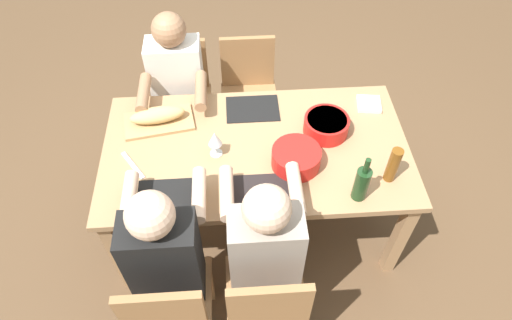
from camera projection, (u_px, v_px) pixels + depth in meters
ground_plane at (256, 218)px, 3.08m from camera, size 8.00×8.00×0.00m
dining_table at (256, 157)px, 2.58m from camera, size 1.73×0.95×0.74m
chair_far_center at (267, 302)px, 2.20m from camera, size 0.40×0.40×0.85m
diner_far_center at (264, 247)px, 2.16m from camera, size 0.41×0.53×1.20m
chair_near_right at (183, 92)px, 3.20m from camera, size 0.40×0.40×0.85m
diner_near_right at (177, 86)px, 2.92m from camera, size 0.41×0.53×1.20m
chair_far_right at (170, 308)px, 2.18m from camera, size 0.40×0.40×0.85m
diner_far_right at (166, 253)px, 2.14m from camera, size 0.41×0.53×1.20m
chair_near_center at (249, 89)px, 3.22m from camera, size 0.40×0.40×0.85m
serving_bowl_fruit at (326, 125)px, 2.55m from camera, size 0.26×0.26×0.10m
serving_bowl_salad at (296, 157)px, 2.39m from camera, size 0.27×0.27×0.11m
cutting_board at (159, 122)px, 2.63m from camera, size 0.43×0.28×0.02m
bread_loaf at (157, 115)px, 2.59m from camera, size 0.33×0.16×0.09m
wine_bottle at (362, 183)px, 2.22m from camera, size 0.08×0.08×0.29m
beer_bottle at (393, 165)px, 2.29m from camera, size 0.06×0.06×0.22m
wine_glass at (215, 139)px, 2.40m from camera, size 0.08×0.08×0.17m
placemat_far_center at (260, 192)px, 2.31m from camera, size 0.32×0.23×0.01m
placemat_far_right at (168, 197)px, 2.29m from camera, size 0.32×0.23×0.01m
placemat_near_center at (253, 109)px, 2.71m from camera, size 0.32×0.23×0.01m
carving_knife at (133, 165)px, 2.43m from camera, size 0.15×0.20×0.01m
napkin_stack at (369, 104)px, 2.73m from camera, size 0.16×0.16×0.02m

